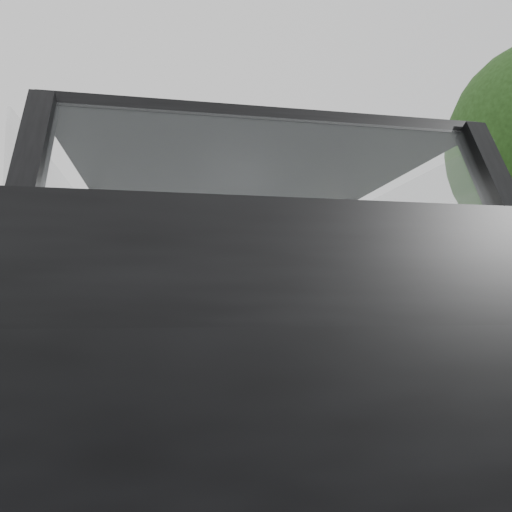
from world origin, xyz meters
name	(u,v)px	position (x,y,z in m)	size (l,w,h in m)	color
ground	(233,443)	(0.00, 0.00, 0.00)	(140.00, 140.00, 0.00)	#363636
subject_car	(233,307)	(0.00, 0.00, 0.72)	(1.80, 4.00, 1.45)	black
dashboard	(221,288)	(0.00, 0.62, 0.85)	(1.58, 0.45, 0.30)	black
driver_seat	(160,275)	(-0.40, -0.29, 0.88)	(0.50, 0.72, 0.42)	#28282A
passenger_seat	(318,277)	(0.40, -0.29, 0.88)	(0.50, 0.72, 0.42)	#28282A
steering_wheel	(161,275)	(-0.40, 0.33, 0.92)	(0.36, 0.36, 0.04)	black
cat	(241,254)	(0.13, 0.58, 1.08)	(0.54, 0.17, 0.24)	gray
guardrail	(342,312)	(4.30, 10.00, 0.58)	(0.05, 90.00, 0.32)	gray
other_car	(159,306)	(-0.62, 21.74, 0.72)	(1.73, 4.38, 1.44)	silver
highway_sign	(290,291)	(4.91, 17.92, 1.36)	(0.11, 1.09, 2.71)	#0D6817
utility_pole	(322,235)	(5.98, 16.75, 3.64)	(0.24, 0.24, 7.28)	#4A2E1E
tree_2	(313,274)	(9.84, 30.81, 2.93)	(3.87, 3.87, 5.86)	#203F16
tree_3	(325,261)	(11.53, 33.25, 4.11)	(5.43, 5.43, 8.23)	#203F16
tree_6	(29,269)	(-8.78, 30.68, 3.04)	(4.02, 4.02, 6.08)	#203F16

